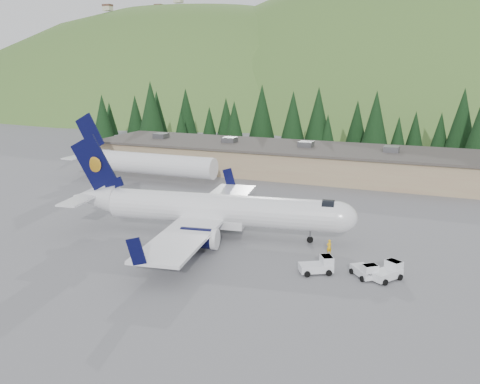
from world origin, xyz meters
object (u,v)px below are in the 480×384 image
(second_airliner, at_px, (140,162))
(ramp_worker, at_px, (329,247))
(baggage_tug_b, at_px, (366,271))
(baggage_tug_c, at_px, (388,272))
(baggage_tug_a, at_px, (319,266))
(terminal_building, at_px, (279,159))
(airliner, at_px, (213,210))

(second_airliner, relative_size, ramp_worker, 16.80)
(baggage_tug_b, bearing_deg, baggage_tug_c, 63.32)
(baggage_tug_c, height_order, ramp_worker, baggage_tug_c)
(baggage_tug_b, xyz_separation_m, baggage_tug_c, (2.03, 0.48, 0.05))
(baggage_tug_b, xyz_separation_m, ramp_worker, (-4.71, 5.12, 0.11))
(baggage_tug_a, relative_size, baggage_tug_b, 1.11)
(second_airliner, relative_size, baggage_tug_c, 7.81)
(baggage_tug_b, bearing_deg, terminal_building, 167.34)
(baggage_tug_a, distance_m, baggage_tug_c, 6.55)
(baggage_tug_c, distance_m, terminal_building, 50.62)
(baggage_tug_b, distance_m, baggage_tug_c, 2.08)
(second_airliner, bearing_deg, baggage_tug_a, -36.95)
(second_airliner, height_order, terminal_building, second_airliner)
(second_airliner, distance_m, terminal_building, 25.55)
(terminal_building, bearing_deg, baggage_tug_b, -62.65)
(baggage_tug_c, xyz_separation_m, ramp_worker, (-6.74, 4.64, 0.06))
(terminal_building, bearing_deg, ramp_worker, -65.07)
(baggage_tug_a, height_order, baggage_tug_c, baggage_tug_a)
(second_airliner, xyz_separation_m, terminal_building, (19.91, 16.00, -0.70))
(baggage_tug_c, height_order, terminal_building, terminal_building)
(baggage_tug_b, bearing_deg, airliner, -148.36)
(baggage_tug_c, bearing_deg, second_airliner, 91.58)
(airliner, xyz_separation_m, baggage_tug_c, (21.02, -5.82, -2.35))
(baggage_tug_b, height_order, baggage_tug_c, baggage_tug_c)
(second_airliner, xyz_separation_m, baggage_tug_c, (44.93, -27.97, -2.57))
(baggage_tug_a, xyz_separation_m, baggage_tug_b, (4.45, 0.47, -0.06))
(airliner, bearing_deg, terminal_building, 87.77)
(second_airliner, distance_m, baggage_tug_b, 51.54)
(airliner, xyz_separation_m, baggage_tug_b, (19.00, -6.30, -2.40))
(ramp_worker, bearing_deg, terminal_building, -109.90)
(ramp_worker, bearing_deg, baggage_tug_b, 87.78)
(second_airliner, relative_size, baggage_tug_b, 8.52)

